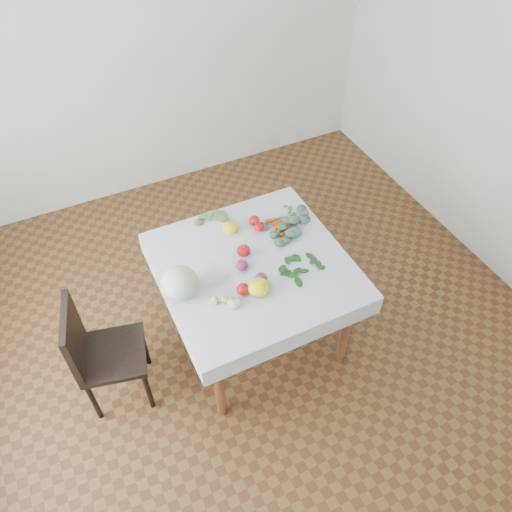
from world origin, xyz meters
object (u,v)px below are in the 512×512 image
(chair, at_px, (97,350))
(heirloom_back, at_px, (231,227))
(carrot_bunch, at_px, (285,224))
(table, at_px, (254,275))
(cabbage, at_px, (179,283))

(chair, relative_size, heirloom_back, 7.98)
(carrot_bunch, bearing_deg, table, -146.14)
(cabbage, xyz_separation_m, heirloom_back, (0.47, 0.35, -0.06))
(chair, distance_m, carrot_bunch, 1.41)
(chair, relative_size, carrot_bunch, 4.40)
(table, relative_size, carrot_bunch, 5.19)
(chair, height_order, cabbage, cabbage)
(chair, height_order, carrot_bunch, chair)
(cabbage, distance_m, carrot_bunch, 0.86)
(chair, bearing_deg, heirloom_back, 17.36)
(chair, distance_m, cabbage, 0.66)
(cabbage, relative_size, heirloom_back, 2.02)
(chair, bearing_deg, cabbage, -3.51)
(heirloom_back, distance_m, carrot_bunch, 0.36)
(carrot_bunch, bearing_deg, cabbage, -162.84)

